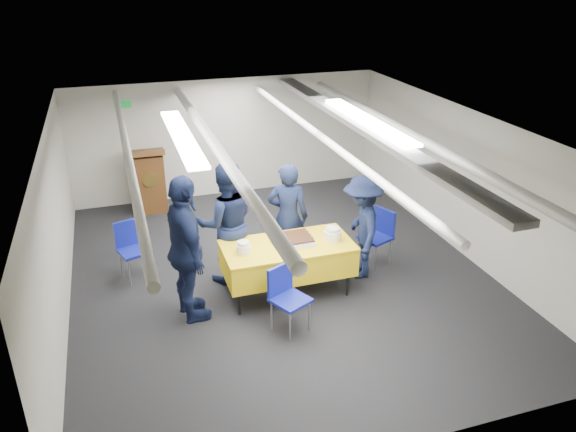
# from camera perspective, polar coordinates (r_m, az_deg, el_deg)

# --- Properties ---
(ground) EXTENTS (7.00, 7.00, 0.00)m
(ground) POSITION_cam_1_polar(r_m,az_deg,el_deg) (8.50, -0.79, -5.97)
(ground) COLOR black
(ground) RESTS_ON ground
(room_shell) EXTENTS (6.00, 7.00, 2.30)m
(room_shell) POSITION_cam_1_polar(r_m,az_deg,el_deg) (8.14, -1.08, 6.61)
(room_shell) COLOR beige
(room_shell) RESTS_ON ground
(serving_table) EXTENTS (1.79, 0.88, 0.77)m
(serving_table) POSITION_cam_1_polar(r_m,az_deg,el_deg) (7.79, -0.04, -4.28)
(serving_table) COLOR black
(serving_table) RESTS_ON ground
(sheet_cake) EXTENTS (0.55, 0.43, 0.10)m
(sheet_cake) POSITION_cam_1_polar(r_m,az_deg,el_deg) (7.72, 0.42, -2.42)
(sheet_cake) COLOR white
(sheet_cake) RESTS_ON serving_table
(plate_stack_left) EXTENTS (0.19, 0.19, 0.17)m
(plate_stack_left) POSITION_cam_1_polar(r_m,az_deg,el_deg) (7.47, -4.54, -3.23)
(plate_stack_left) COLOR white
(plate_stack_left) RESTS_ON serving_table
(plate_stack_right) EXTENTS (0.24, 0.24, 0.18)m
(plate_stack_right) POSITION_cam_1_polar(r_m,az_deg,el_deg) (7.81, 4.54, -1.84)
(plate_stack_right) COLOR white
(plate_stack_right) RESTS_ON serving_table
(podium) EXTENTS (0.62, 0.53, 1.25)m
(podium) POSITION_cam_1_polar(r_m,az_deg,el_deg) (10.73, -13.92, 3.59)
(podium) COLOR brown
(podium) RESTS_ON ground
(chair_near) EXTENTS (0.56, 0.56, 0.87)m
(chair_near) POSITION_cam_1_polar(r_m,az_deg,el_deg) (7.09, -0.22, -7.72)
(chair_near) COLOR gray
(chair_near) RESTS_ON ground
(chair_right) EXTENTS (0.55, 0.55, 0.87)m
(chair_right) POSITION_cam_1_polar(r_m,az_deg,el_deg) (8.72, 9.26, -1.53)
(chair_right) COLOR gray
(chair_right) RESTS_ON ground
(chair_left) EXTENTS (0.53, 0.53, 0.87)m
(chair_left) POSITION_cam_1_polar(r_m,az_deg,el_deg) (8.55, -15.60, -2.73)
(chair_left) COLOR gray
(chair_left) RESTS_ON ground
(sailor_a) EXTENTS (0.72, 0.61, 1.67)m
(sailor_a) POSITION_cam_1_polar(r_m,az_deg,el_deg) (8.36, -0.01, -0.06)
(sailor_a) COLOR black
(sailor_a) RESTS_ON ground
(sailor_b) EXTENTS (0.90, 0.71, 1.81)m
(sailor_b) POSITION_cam_1_polar(r_m,az_deg,el_deg) (8.04, -6.28, -0.73)
(sailor_b) COLOR black
(sailor_b) RESTS_ON ground
(sailor_c) EXTENTS (0.64, 1.22, 1.98)m
(sailor_c) POSITION_cam_1_polar(r_m,az_deg,el_deg) (7.19, -10.28, -3.43)
(sailor_c) COLOR black
(sailor_c) RESTS_ON ground
(sailor_d) EXTENTS (0.83, 1.13, 1.57)m
(sailor_d) POSITION_cam_1_polar(r_m,az_deg,el_deg) (8.23, 7.50, -1.11)
(sailor_d) COLOR black
(sailor_d) RESTS_ON ground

